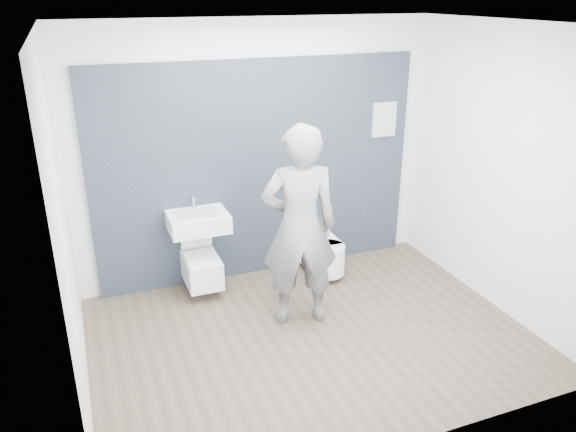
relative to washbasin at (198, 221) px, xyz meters
name	(u,v)px	position (x,y,z in m)	size (l,w,h in m)	color
ground	(311,336)	(0.76, -1.21, -0.82)	(4.00, 4.00, 0.00)	brown
room_shell	(314,159)	(0.76, -1.21, 0.92)	(4.00, 4.00, 4.00)	silver
tile_wall	(261,269)	(0.76, 0.26, -0.82)	(3.60, 0.06, 2.40)	black
washbasin	(198,221)	(0.00, 0.00, 0.00)	(0.61, 0.46, 0.46)	white
toilet_square	(202,268)	(0.00, -0.02, -0.53)	(0.36, 0.52, 0.69)	white
toilet_rounded	(323,255)	(1.39, -0.10, -0.59)	(0.38, 0.64, 0.35)	white
info_placard	(376,251)	(2.26, 0.21, -0.82)	(0.30, 0.03, 0.39)	white
visitor	(300,227)	(0.77, -0.88, 0.16)	(0.72, 0.47, 1.97)	slate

